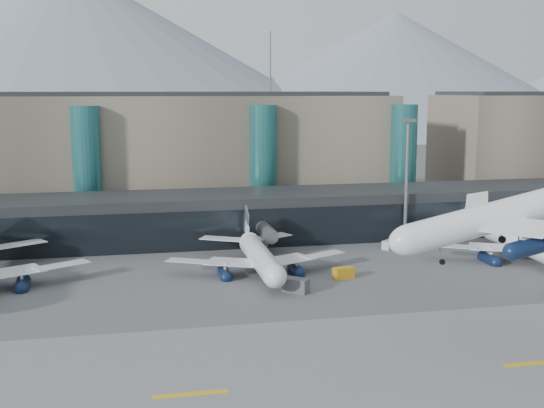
{
  "coord_description": "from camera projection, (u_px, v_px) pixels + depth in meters",
  "views": [
    {
      "loc": [
        -25.29,
        -82.26,
        31.47
      ],
      "look_at": [
        -1.58,
        32.0,
        11.86
      ],
      "focal_mm": 45.0,
      "sensor_mm": 36.0,
      "label": 1
    }
  ],
  "objects": [
    {
      "name": "teal_towers",
      "position": [
        177.0,
        167.0,
        155.85
      ],
      "size": [
        116.4,
        19.4,
        46.0
      ],
      "color": "#26696A",
      "rests_on": "ground"
    },
    {
      "name": "veh_h",
      "position": [
        343.0,
        273.0,
        114.91
      ],
      "size": [
        3.68,
        2.43,
        1.87
      ],
      "primitive_type": "cube",
      "rotation": [
        0.0,
        0.0,
        0.2
      ],
      "color": "#C28716",
      "rests_on": "ground"
    },
    {
      "name": "veh_d",
      "position": [
        389.0,
        245.0,
        136.28
      ],
      "size": [
        3.34,
        3.12,
        1.71
      ],
      "primitive_type": "cube",
      "rotation": [
        0.0,
        0.0,
        0.67
      ],
      "color": "silver",
      "rests_on": "ground"
    },
    {
      "name": "lightmast_mid",
      "position": [
        407.0,
        174.0,
        139.68
      ],
      "size": [
        3.0,
        1.2,
        25.6
      ],
      "color": "slate",
      "rests_on": "ground"
    },
    {
      "name": "concourse",
      "position": [
        255.0,
        216.0,
        144.62
      ],
      "size": [
        170.0,
        27.0,
        10.0
      ],
      "color": "black",
      "rests_on": "ground"
    },
    {
      "name": "runway_markings",
      "position": [
        372.0,
        378.0,
        75.22
      ],
      "size": [
        128.0,
        1.0,
        0.02
      ],
      "color": "gold",
      "rests_on": "ground"
    },
    {
      "name": "terminal_main",
      "position": [
        132.0,
        155.0,
        169.05
      ],
      "size": [
        130.0,
        30.0,
        31.0
      ],
      "color": "gray",
      "rests_on": "ground"
    },
    {
      "name": "ground",
      "position": [
        333.0,
        332.0,
        89.71
      ],
      "size": [
        900.0,
        900.0,
        0.0
      ],
      "primitive_type": "plane",
      "color": "#515154",
      "rests_on": "ground"
    },
    {
      "name": "veh_c",
      "position": [
        296.0,
        285.0,
        107.12
      ],
      "size": [
        4.42,
        4.14,
        2.21
      ],
      "primitive_type": "cube",
      "rotation": [
        0.0,
        0.0,
        -0.68
      ],
      "color": "#4B4C50",
      "rests_on": "ground"
    },
    {
      "name": "runway_strip",
      "position": [
        372.0,
        378.0,
        75.22
      ],
      "size": [
        400.0,
        40.0,
        0.04
      ],
      "primitive_type": "cube",
      "color": "slate",
      "rests_on": "ground"
    },
    {
      "name": "jet_parked_mid",
      "position": [
        257.0,
        248.0,
        119.45
      ],
      "size": [
        33.64,
        32.4,
        10.83
      ],
      "rotation": [
        0.0,
        0.0,
        1.57
      ],
      "color": "white",
      "rests_on": "ground"
    },
    {
      "name": "hero_jet",
      "position": [
        523.0,
        204.0,
        82.33
      ],
      "size": [
        32.5,
        33.19,
        10.7
      ],
      "rotation": [
        0.0,
        -0.23,
        -0.06
      ],
      "color": "white",
      "rests_on": "ground"
    },
    {
      "name": "mountain_ridge",
      "position": [
        192.0,
        68.0,
        452.26
      ],
      "size": [
        910.0,
        400.0,
        110.0
      ],
      "color": "gray",
      "rests_on": "ground"
    },
    {
      "name": "veh_b",
      "position": [
        255.0,
        254.0,
        129.08
      ],
      "size": [
        2.44,
        3.05,
        1.53
      ],
      "primitive_type": "cube",
      "rotation": [
        0.0,
        0.0,
        1.22
      ],
      "color": "#C28716",
      "rests_on": "ground"
    },
    {
      "name": "jet_parked_right",
      "position": [
        515.0,
        233.0,
        129.53
      ],
      "size": [
        37.02,
        35.94,
        11.92
      ],
      "rotation": [
        0.0,
        0.0,
        1.54
      ],
      "color": "white",
      "rests_on": "ground"
    }
  ]
}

